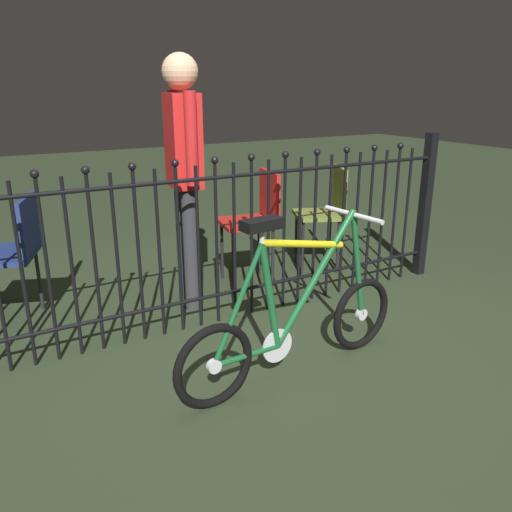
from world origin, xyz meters
TOP-DOWN VIEW (x-y plane):
  - ground_plane at (0.00, 0.00)m, footprint 20.00×20.00m
  - iron_fence at (-0.05, 0.57)m, footprint 3.58×0.07m
  - bicycle at (0.03, -0.21)m, footprint 1.40×0.40m
  - chair_olive at (1.18, 1.06)m, footprint 0.48×0.48m
  - chair_navy at (-1.14, 1.20)m, footprint 0.56×0.56m
  - chair_red at (0.53, 1.06)m, footprint 0.45×0.44m
  - person_visitor at (-0.08, 0.93)m, footprint 0.22×0.47m

SIDE VIEW (x-z plane):
  - ground_plane at x=0.00m, z-range 0.00..0.00m
  - bicycle at x=0.03m, z-range -0.13..0.74m
  - chair_navy at x=-1.14m, z-range 0.10..0.91m
  - chair_olive at x=1.18m, z-range 0.09..0.93m
  - chair_red at x=0.53m, z-range 0.11..0.96m
  - iron_fence at x=-0.05m, z-range 0.00..1.11m
  - person_visitor at x=-0.08m, z-range 0.16..1.80m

